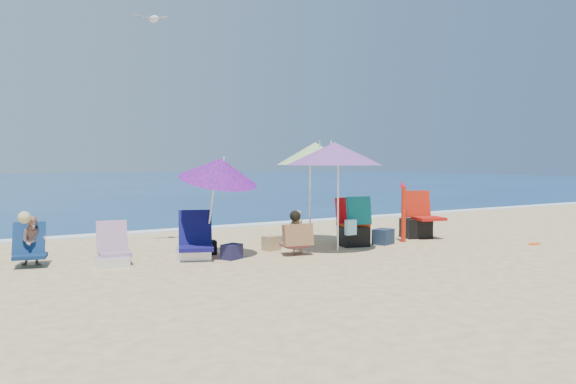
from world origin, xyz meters
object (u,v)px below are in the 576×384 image
camp_chair_left (418,224)px  camp_chair_right (354,228)px  umbrella_turquoise (335,154)px  person_left (32,241)px  seagull (153,19)px  umbrella_striped (315,154)px  chair_navy (194,246)px  chair_rainbow (113,254)px  person_center (297,233)px  furled_umbrella (403,208)px  umbrella_blue (219,170)px

camp_chair_left → camp_chair_right: size_ratio=1.03×
umbrella_turquoise → person_left: umbrella_turquoise is taller
umbrella_turquoise → seagull: (-2.71, 2.01, 2.51)m
umbrella_striped → chair_navy: size_ratio=2.20×
seagull → chair_rainbow: bearing=-132.0°
camp_chair_right → seagull: seagull is taller
chair_navy → person_center: size_ratio=1.19×
umbrella_turquoise → seagull: size_ratio=3.40×
umbrella_turquoise → umbrella_striped: (0.26, 1.00, 0.02)m
chair_navy → seagull: (-0.19, 1.41, 4.10)m
umbrella_striped → camp_chair_left: bearing=-11.8°
chair_navy → person_center: 1.81m
umbrella_striped → person_left: 5.42m
person_left → chair_rainbow: bearing=-30.3°
camp_chair_left → furled_umbrella: bearing=-156.7°
umbrella_striped → person_center: size_ratio=2.61×
seagull → person_center: bearing=-46.8°
umbrella_striped → person_left: (-5.22, 0.36, -1.42)m
umbrella_turquoise → umbrella_blue: umbrella_turquoise is taller
camp_chair_left → person_center: 3.51m
umbrella_blue → chair_navy: size_ratio=1.96×
furled_umbrella → person_left: bearing=170.4°
camp_chair_left → camp_chair_right: camp_chair_left is taller
umbrella_turquoise → furled_umbrella: umbrella_turquoise is taller
person_left → chair_navy: bearing=-17.1°
umbrella_turquoise → umbrella_blue: (-2.14, 0.40, -0.28)m
umbrella_striped → chair_navy: umbrella_striped is taller
chair_navy → seagull: bearing=97.6°
chair_rainbow → camp_chair_right: size_ratio=0.76×
umbrella_striped → furled_umbrella: umbrella_striped is taller
chair_rainbow → furled_umbrella: bearing=-5.3°
umbrella_turquoise → camp_chair_left: umbrella_turquoise is taller
chair_rainbow → umbrella_blue: bearing=-10.5°
umbrella_blue → camp_chair_right: size_ratio=1.87×
furled_umbrella → camp_chair_left: bearing=23.3°
chair_rainbow → camp_chair_right: 4.58m
camp_chair_right → camp_chair_left: bearing=6.3°
umbrella_turquoise → umbrella_blue: size_ratio=1.16×
furled_umbrella → seagull: (-4.63, 1.82, 3.62)m
chair_navy → chair_rainbow: bearing=175.1°
furled_umbrella → camp_chair_left: 0.89m
furled_umbrella → chair_navy: furled_umbrella is taller
camp_chair_left → person_left: size_ratio=1.16×
umbrella_turquoise → chair_rainbow: (-3.87, 0.72, -1.62)m
furled_umbrella → person_left: 6.98m
umbrella_turquoise → camp_chair_right: umbrella_turquoise is taller
furled_umbrella → camp_chair_left: size_ratio=1.24×
umbrella_blue → camp_chair_right: (2.83, -0.11, -1.16)m
umbrella_turquoise → chair_rainbow: umbrella_turquoise is taller
furled_umbrella → camp_chair_right: size_ratio=1.28×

